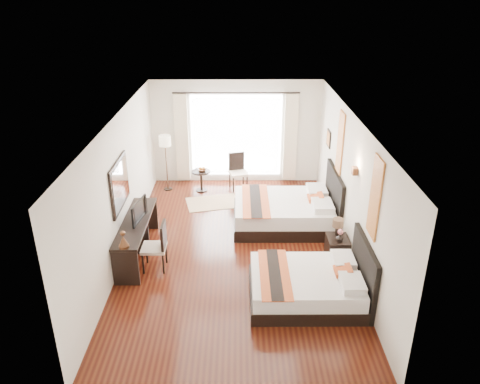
{
  "coord_description": "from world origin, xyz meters",
  "views": [
    {
      "loc": [
        0.05,
        -8.35,
        5.08
      ],
      "look_at": [
        0.09,
        0.26,
        1.21
      ],
      "focal_mm": 35.0,
      "sensor_mm": 36.0,
      "label": 1
    }
  ],
  "objects_px": {
    "vase": "(340,238)",
    "desk_chair": "(156,255)",
    "fruit_bowl": "(202,170)",
    "window_chair": "(238,178)",
    "bed_far": "(287,211)",
    "side_table": "(201,181)",
    "floor_lamp": "(165,145)",
    "table_lamp": "(338,224)",
    "nightstand": "(337,249)",
    "television": "(136,211)",
    "console_desk": "(137,238)",
    "bed_near": "(311,285)"
  },
  "relations": [
    {
      "from": "vase",
      "to": "nightstand",
      "type": "bearing_deg",
      "value": 92.17
    },
    {
      "from": "fruit_bowl",
      "to": "window_chair",
      "type": "relative_size",
      "value": 0.23
    },
    {
      "from": "console_desk",
      "to": "desk_chair",
      "type": "distance_m",
      "value": 0.7
    },
    {
      "from": "vase",
      "to": "window_chair",
      "type": "xyz_separation_m",
      "value": [
        -1.96,
        3.68,
        -0.28
      ]
    },
    {
      "from": "table_lamp",
      "to": "desk_chair",
      "type": "bearing_deg",
      "value": -173.28
    },
    {
      "from": "fruit_bowl",
      "to": "nightstand",
      "type": "bearing_deg",
      "value": -49.49
    },
    {
      "from": "table_lamp",
      "to": "vase",
      "type": "distance_m",
      "value": 0.3
    },
    {
      "from": "floor_lamp",
      "to": "fruit_bowl",
      "type": "bearing_deg",
      "value": -7.33
    },
    {
      "from": "television",
      "to": "floor_lamp",
      "type": "xyz_separation_m",
      "value": [
        0.14,
        3.22,
        0.29
      ]
    },
    {
      "from": "fruit_bowl",
      "to": "bed_far",
      "type": "bearing_deg",
      "value": -42.08
    },
    {
      "from": "table_lamp",
      "to": "side_table",
      "type": "bearing_deg",
      "value": 131.86
    },
    {
      "from": "table_lamp",
      "to": "fruit_bowl",
      "type": "xyz_separation_m",
      "value": [
        -2.9,
        3.25,
        -0.15
      ]
    },
    {
      "from": "table_lamp",
      "to": "television",
      "type": "xyz_separation_m",
      "value": [
        -3.98,
        0.15,
        0.23
      ]
    },
    {
      "from": "bed_far",
      "to": "floor_lamp",
      "type": "xyz_separation_m",
      "value": [
        -3.0,
        1.98,
        0.93
      ]
    },
    {
      "from": "side_table",
      "to": "fruit_bowl",
      "type": "relative_size",
      "value": 2.55
    },
    {
      "from": "vase",
      "to": "console_desk",
      "type": "height_order",
      "value": "console_desk"
    },
    {
      "from": "console_desk",
      "to": "fruit_bowl",
      "type": "height_order",
      "value": "console_desk"
    },
    {
      "from": "television",
      "to": "side_table",
      "type": "relative_size",
      "value": 1.3
    },
    {
      "from": "table_lamp",
      "to": "window_chair",
      "type": "height_order",
      "value": "window_chair"
    },
    {
      "from": "bed_far",
      "to": "table_lamp",
      "type": "xyz_separation_m",
      "value": [
        0.85,
        -1.39,
        0.4
      ]
    },
    {
      "from": "fruit_bowl",
      "to": "window_chair",
      "type": "bearing_deg",
      "value": 10.64
    },
    {
      "from": "console_desk",
      "to": "fruit_bowl",
      "type": "relative_size",
      "value": 9.96
    },
    {
      "from": "television",
      "to": "fruit_bowl",
      "type": "distance_m",
      "value": 3.3
    },
    {
      "from": "bed_far",
      "to": "console_desk",
      "type": "bearing_deg",
      "value": -157.93
    },
    {
      "from": "bed_far",
      "to": "table_lamp",
      "type": "height_order",
      "value": "bed_far"
    },
    {
      "from": "nightstand",
      "to": "television",
      "type": "relative_size",
      "value": 0.71
    },
    {
      "from": "bed_far",
      "to": "window_chair",
      "type": "relative_size",
      "value": 2.37
    },
    {
      "from": "bed_far",
      "to": "side_table",
      "type": "bearing_deg",
      "value": 137.88
    },
    {
      "from": "bed_far",
      "to": "floor_lamp",
      "type": "height_order",
      "value": "floor_lamp"
    },
    {
      "from": "bed_far",
      "to": "side_table",
      "type": "height_order",
      "value": "bed_far"
    },
    {
      "from": "bed_far",
      "to": "vase",
      "type": "relative_size",
      "value": 15.41
    },
    {
      "from": "vase",
      "to": "desk_chair",
      "type": "distance_m",
      "value": 3.57
    },
    {
      "from": "side_table",
      "to": "vase",
      "type": "bearing_deg",
      "value": -50.24
    },
    {
      "from": "floor_lamp",
      "to": "side_table",
      "type": "xyz_separation_m",
      "value": [
        0.91,
        -0.09,
        -0.98
      ]
    },
    {
      "from": "side_table",
      "to": "window_chair",
      "type": "height_order",
      "value": "window_chair"
    },
    {
      "from": "floor_lamp",
      "to": "window_chair",
      "type": "relative_size",
      "value": 1.55
    },
    {
      "from": "television",
      "to": "fruit_bowl",
      "type": "relative_size",
      "value": 3.3
    },
    {
      "from": "desk_chair",
      "to": "fruit_bowl",
      "type": "bearing_deg",
      "value": -99.77
    },
    {
      "from": "bed_far",
      "to": "nightstand",
      "type": "height_order",
      "value": "bed_far"
    },
    {
      "from": "floor_lamp",
      "to": "side_table",
      "type": "relative_size",
      "value": 2.65
    },
    {
      "from": "table_lamp",
      "to": "window_chair",
      "type": "xyz_separation_m",
      "value": [
        -1.96,
        3.42,
        -0.44
      ]
    },
    {
      "from": "bed_far",
      "to": "television",
      "type": "bearing_deg",
      "value": -158.43
    },
    {
      "from": "vase",
      "to": "window_chair",
      "type": "height_order",
      "value": "window_chair"
    },
    {
      "from": "vase",
      "to": "side_table",
      "type": "distance_m",
      "value": 4.6
    },
    {
      "from": "bed_near",
      "to": "fruit_bowl",
      "type": "height_order",
      "value": "bed_near"
    },
    {
      "from": "console_desk",
      "to": "television",
      "type": "height_order",
      "value": "television"
    },
    {
      "from": "bed_far",
      "to": "side_table",
      "type": "relative_size",
      "value": 4.05
    },
    {
      "from": "floor_lamp",
      "to": "table_lamp",
      "type": "bearing_deg",
      "value": -41.22
    },
    {
      "from": "vase",
      "to": "bed_near",
      "type": "bearing_deg",
      "value": -121.79
    },
    {
      "from": "bed_far",
      "to": "floor_lamp",
      "type": "bearing_deg",
      "value": 146.57
    }
  ]
}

